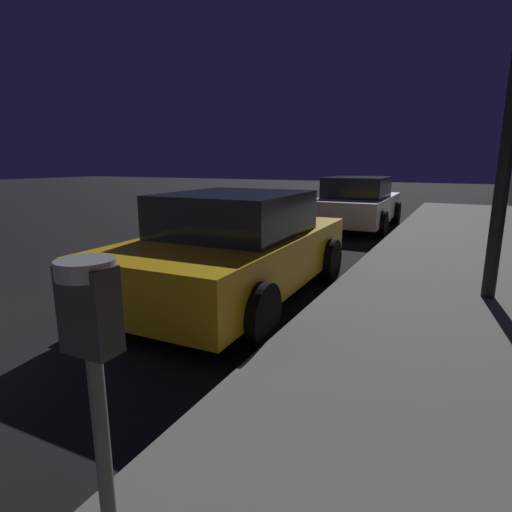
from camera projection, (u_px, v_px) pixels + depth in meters
name	position (u px, v px, depth m)	size (l,w,h in m)	color
parking_meter	(94.00, 354.00, 1.38)	(0.19, 0.19, 1.36)	#59595B
car_yellow_cab	(237.00, 247.00, 5.55)	(2.18, 4.20, 1.43)	gold
car_white	(358.00, 203.00, 11.52)	(2.07, 4.22, 1.43)	silver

